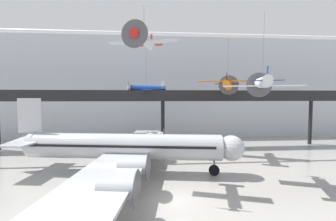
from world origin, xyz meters
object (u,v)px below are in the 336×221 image
(suspended_plane_orange_highwing, at_px, (228,85))
(suspended_plane_white_twin, at_px, (263,83))
(suspended_plane_silver_racer, at_px, (144,40))
(suspended_plane_blue_trainer, at_px, (146,89))
(airliner_silver_main, at_px, (123,147))

(suspended_plane_orange_highwing, bearing_deg, suspended_plane_white_twin, -157.82)
(suspended_plane_silver_racer, distance_m, suspended_plane_blue_trainer, 18.75)
(airliner_silver_main, xyz_separation_m, suspended_plane_blue_trainer, (2.85, 13.96, 7.88))
(suspended_plane_blue_trainer, bearing_deg, suspended_plane_orange_highwing, 141.69)
(suspended_plane_blue_trainer, height_order, suspended_plane_orange_highwing, suspended_plane_orange_highwing)
(suspended_plane_white_twin, bearing_deg, suspended_plane_blue_trainer, 56.43)
(suspended_plane_silver_racer, height_order, suspended_plane_blue_trainer, suspended_plane_silver_racer)
(suspended_plane_blue_trainer, bearing_deg, suspended_plane_silver_racer, 78.79)
(suspended_plane_white_twin, xyz_separation_m, suspended_plane_orange_highwing, (-0.04, 11.27, 0.40))
(airliner_silver_main, relative_size, suspended_plane_orange_highwing, 3.63)
(suspended_plane_white_twin, height_order, suspended_plane_orange_highwing, suspended_plane_orange_highwing)
(airliner_silver_main, distance_m, suspended_plane_white_twin, 18.42)
(suspended_plane_white_twin, distance_m, suspended_plane_orange_highwing, 11.28)
(suspended_plane_blue_trainer, relative_size, suspended_plane_orange_highwing, 0.98)
(suspended_plane_blue_trainer, relative_size, suspended_plane_white_twin, 1.00)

